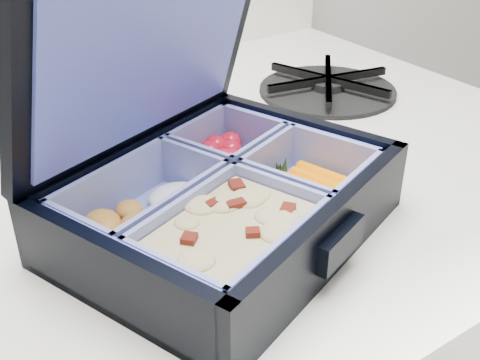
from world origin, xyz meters
TOP-DOWN VIEW (x-y plane):
  - bento_box at (-0.41, 1.50)m, footprint 0.30×0.27m
  - burner_grate at (-0.14, 1.68)m, footprint 0.20×0.20m
  - burner_grate_rear at (-0.47, 1.88)m, footprint 0.20×0.20m
  - fork at (-0.40, 1.67)m, footprint 0.11×0.17m

SIDE VIEW (x-z plane):
  - fork at x=-0.40m, z-range 0.99..0.99m
  - burner_grate_rear at x=-0.47m, z-range 0.99..1.01m
  - burner_grate at x=-0.14m, z-range 0.99..1.01m
  - bento_box at x=-0.41m, z-range 0.99..1.05m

